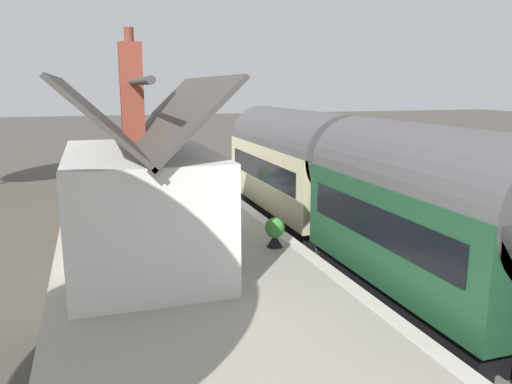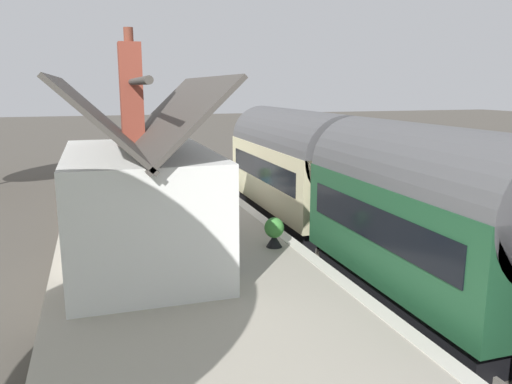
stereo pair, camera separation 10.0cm
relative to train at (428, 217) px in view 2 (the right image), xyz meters
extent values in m
plane|color=#4C473F|center=(7.81, 0.90, -2.21)|extent=(160.00, 160.00, 0.00)
cube|color=#A39B8C|center=(7.81, 5.14, -1.78)|extent=(32.00, 6.48, 0.86)
cube|color=beige|center=(7.81, 2.08, -1.34)|extent=(32.00, 0.36, 0.02)
cube|color=gray|center=(7.81, -0.72, -2.14)|extent=(52.00, 0.08, 0.14)
cube|color=gray|center=(7.81, 0.72, -2.14)|extent=(52.00, 0.08, 0.14)
cube|color=black|center=(8.16, 0.00, -1.86)|extent=(7.44, 2.29, 0.70)
cube|color=beige|center=(8.16, 0.00, -0.36)|extent=(8.09, 2.70, 2.30)
cylinder|color=#515154|center=(8.16, 0.00, 0.79)|extent=(8.09, 2.65, 2.65)
cube|color=black|center=(8.16, 1.36, -0.07)|extent=(6.87, 0.03, 0.80)
cylinder|color=black|center=(10.58, 0.00, -1.86)|extent=(0.70, 2.16, 0.70)
cylinder|color=black|center=(5.73, 0.00, -1.86)|extent=(0.70, 2.16, 0.70)
cube|color=black|center=(12.22, 0.00, 0.04)|extent=(0.04, 2.16, 0.90)
cylinder|color=#F2EDCC|center=(12.24, 0.00, -0.94)|extent=(0.06, 0.24, 0.24)
cube|color=red|center=(12.28, 0.00, -1.39)|extent=(0.16, 2.56, 0.24)
cube|color=black|center=(0.11, 0.00, -1.86)|extent=(6.45, 2.29, 0.70)
cube|color=#1E4C2D|center=(0.11, 0.00, -0.36)|extent=(7.01, 2.70, 2.30)
cylinder|color=#515154|center=(0.11, 0.00, 0.79)|extent=(7.01, 2.65, 2.65)
cube|color=black|center=(0.11, 1.36, -0.07)|extent=(5.96, 0.03, 0.80)
cylinder|color=black|center=(2.21, 0.00, -1.86)|extent=(0.70, 2.16, 0.70)
cylinder|color=black|center=(-1.99, 0.00, -1.86)|extent=(0.70, 2.16, 0.70)
cube|color=white|center=(2.81, 6.21, 0.05)|extent=(5.75, 3.38, 2.79)
cube|color=#47423D|center=(2.81, 5.37, 2.25)|extent=(6.25, 1.94, 1.85)
cube|color=#47423D|center=(2.81, 7.06, 2.25)|extent=(6.25, 1.94, 1.85)
cylinder|color=#47423D|center=(2.81, 6.21, 3.05)|extent=(6.25, 0.16, 0.16)
cube|color=brown|center=(4.11, 6.21, 2.74)|extent=(0.56, 0.56, 2.59)
cylinder|color=brown|center=(4.11, 6.21, 4.22)|extent=(0.24, 0.24, 0.36)
cube|color=slate|center=(1.68, 4.50, -0.30)|extent=(0.90, 0.06, 2.10)
cube|color=slate|center=(3.08, 4.50, 0.35)|extent=(0.80, 0.05, 1.10)
cube|color=teal|center=(10.74, 4.23, -0.90)|extent=(1.42, 0.47, 0.06)
cube|color=teal|center=(10.73, 4.05, -0.67)|extent=(1.40, 0.17, 0.40)
cube|color=black|center=(10.18, 4.26, -1.13)|extent=(0.08, 0.36, 0.44)
cube|color=black|center=(11.30, 4.20, -1.13)|extent=(0.08, 0.36, 0.44)
cube|color=teal|center=(13.05, 4.50, -0.90)|extent=(1.41, 0.45, 0.06)
cube|color=teal|center=(13.05, 4.32, -0.67)|extent=(1.40, 0.16, 0.40)
cube|color=black|center=(12.49, 4.52, -1.13)|extent=(0.07, 0.36, 0.44)
cube|color=black|center=(13.61, 4.48, -1.13)|extent=(0.07, 0.36, 0.44)
cylinder|color=gray|center=(12.65, 5.49, -1.16)|extent=(0.49, 0.49, 0.37)
ellipsoid|color=olive|center=(12.65, 5.49, -0.74)|extent=(0.66, 0.66, 0.54)
cone|color=#BD1B44|center=(12.65, 5.49, -0.51)|extent=(0.12, 0.12, 0.26)
cone|color=black|center=(2.92, 2.70, -1.17)|extent=(0.44, 0.44, 0.35)
cylinder|color=black|center=(2.92, 2.70, -1.32)|extent=(0.24, 0.24, 0.06)
ellipsoid|color=#3D8438|center=(2.92, 2.70, -0.81)|extent=(0.53, 0.53, 0.56)
cube|color=teal|center=(10.95, 6.74, -1.16)|extent=(0.80, 0.32, 0.37)
ellipsoid|color=olive|center=(10.95, 6.74, -0.87)|extent=(0.72, 0.29, 0.29)
cylinder|color=teal|center=(11.41, 2.66, -1.17)|extent=(0.44, 0.44, 0.36)
ellipsoid|color=#4C8C2D|center=(11.41, 2.66, -0.82)|extent=(0.48, 0.48, 0.52)
cone|color=#CC5773|center=(11.41, 2.66, -0.65)|extent=(0.11, 0.11, 0.19)
cylinder|color=black|center=(16.99, 2.93, 0.40)|extent=(0.10, 0.10, 3.50)
cylinder|color=black|center=(16.99, 2.93, 2.00)|extent=(0.05, 0.50, 0.05)
cube|color=beige|center=(16.99, 2.93, 2.29)|extent=(0.24, 0.24, 0.32)
cone|color=black|center=(16.99, 2.93, 2.51)|extent=(0.32, 0.32, 0.14)
cylinder|color=black|center=(7.78, 2.67, -0.80)|extent=(0.06, 0.06, 1.10)
cylinder|color=black|center=(8.38, 2.67, -0.80)|extent=(0.06, 0.06, 1.10)
cube|color=maroon|center=(8.08, 2.67, -0.03)|extent=(0.90, 0.06, 0.44)
cube|color=black|center=(8.08, 2.67, -0.03)|extent=(0.96, 0.03, 0.50)
camera|label=1|loc=(-9.46, 7.27, 2.93)|focal=35.48mm
camera|label=2|loc=(-9.50, 7.18, 2.93)|focal=35.48mm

